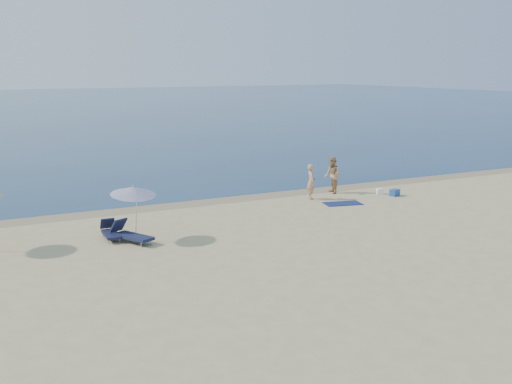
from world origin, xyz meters
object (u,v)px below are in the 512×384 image
(person_left, at_px, (311,182))
(blue_cooler, at_px, (395,193))
(person_right, at_px, (332,175))
(umbrella_near, at_px, (133,191))

(person_left, distance_m, blue_cooler, 4.47)
(person_right, distance_m, blue_cooler, 3.29)
(person_right, height_order, umbrella_near, umbrella_near)
(person_left, bearing_deg, person_right, -46.34)
(umbrella_near, bearing_deg, person_left, 10.87)
(person_right, bearing_deg, blue_cooler, 63.95)
(blue_cooler, height_order, umbrella_near, umbrella_near)
(person_right, xyz_separation_m, umbrella_near, (-11.83, -4.20, 0.98))
(person_right, distance_m, umbrella_near, 12.60)
(person_left, xyz_separation_m, person_right, (1.78, 0.79, 0.07))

